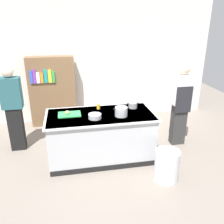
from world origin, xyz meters
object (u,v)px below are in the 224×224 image
juice_cup (98,106)px  person_chef (181,103)px  stock_pot (121,112)px  onion (67,113)px  sauce_pan (133,105)px  bookshelf (53,92)px  person_guest (13,107)px  mixing_bowl (95,116)px  trash_bin (167,165)px

juice_cup → person_chef: person_chef is taller
stock_pot → person_chef: bearing=16.9°
stock_pot → juice_cup: size_ratio=2.90×
juice_cup → onion: bearing=-159.2°
sauce_pan → stock_pot: bearing=-131.0°
onion → bookshelf: 1.77m
person_chef → sauce_pan: bearing=81.1°
person_guest → bookshelf: bearing=151.3°
juice_cup → bookshelf: (-0.92, 1.51, -0.10)m
stock_pot → sauce_pan: 0.48m
stock_pot → mixing_bowl: bearing=-177.3°
person_guest → stock_pot: bearing=70.8°
onion → person_chef: size_ratio=0.04×
trash_bin → stock_pot: bearing=130.5°
onion → juice_cup: juice_cup is taller
onion → trash_bin: bearing=-30.7°
juice_cup → bookshelf: 1.77m
sauce_pan → bookshelf: bearing=135.2°
sauce_pan → juice_cup: 0.67m
sauce_pan → mixing_bowl: sauce_pan is taller
onion → person_guest: bearing=149.8°
mixing_bowl → person_chef: person_chef is taller
trash_bin → person_guest: person_guest is taller
onion → juice_cup: 0.63m
mixing_bowl → person_guest: 1.71m
mixing_bowl → sauce_pan: bearing=25.9°
sauce_pan → person_guest: bearing=169.1°
stock_pot → person_chef: person_chef is taller
bookshelf → mixing_bowl: bearing=-67.8°
person_chef → juice_cup: bearing=77.8°
stock_pot → trash_bin: (0.62, -0.72, -0.72)m
sauce_pan → person_guest: (-2.29, 0.44, -0.04)m
mixing_bowl → juice_cup: juice_cup is taller
stock_pot → juice_cup: 0.55m
stock_pot → mixing_bowl: (-0.47, -0.02, -0.04)m
sauce_pan → person_guest: size_ratio=0.14×
sauce_pan → juice_cup: (-0.67, 0.06, -0.00)m
bookshelf → onion: bearing=-79.1°
onion → juice_cup: (0.59, 0.22, -0.01)m
mixing_bowl → person_guest: size_ratio=0.13×
onion → trash_bin: size_ratio=0.14×
person_chef → stock_pot: bearing=95.4°
trash_bin → sauce_pan: bearing=105.7°
stock_pot → person_guest: 2.13m
stock_pot → bookshelf: 2.32m
sauce_pan → bookshelf: size_ratio=0.14×
bookshelf → person_chef: bearing=-30.4°
stock_pot → sauce_pan: size_ratio=1.22×
sauce_pan → trash_bin: 1.32m
juice_cup → person_guest: 1.67m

